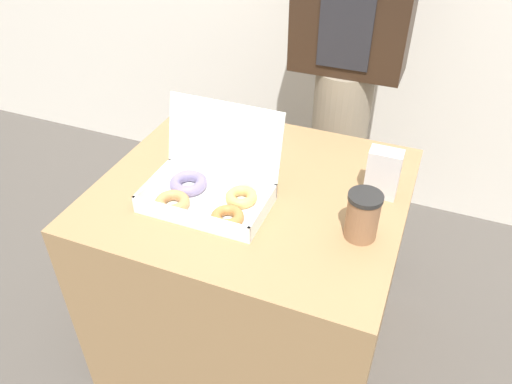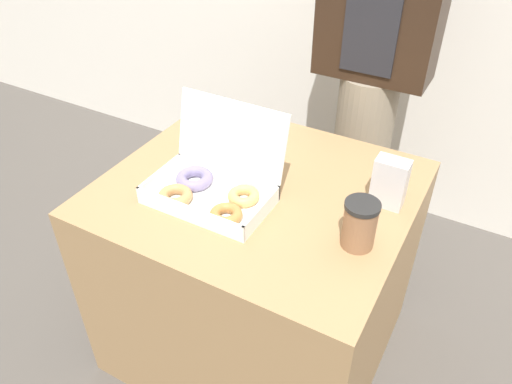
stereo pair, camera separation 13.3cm
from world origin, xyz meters
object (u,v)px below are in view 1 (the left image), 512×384
at_px(donut_box, 207,188).
at_px(person_customer, 348,52).
at_px(napkin_holder, 383,173).
at_px(coffee_cup, 363,216).

relative_size(donut_box, person_customer, 0.21).
bearing_deg(donut_box, napkin_holder, 25.29).
height_order(coffee_cup, person_customer, person_customer).
xyz_separation_m(napkin_holder, person_customer, (-0.25, 0.58, 0.11)).
bearing_deg(coffee_cup, napkin_holder, 85.90).
xyz_separation_m(coffee_cup, napkin_holder, (0.01, 0.20, 0.01)).
distance_m(donut_box, coffee_cup, 0.44).
bearing_deg(person_customer, napkin_holder, -66.57).
bearing_deg(coffee_cup, donut_box, -178.40).
distance_m(napkin_holder, person_customer, 0.64).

